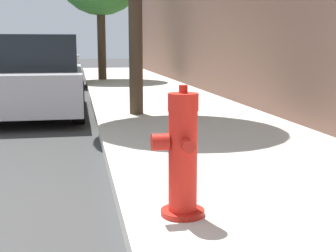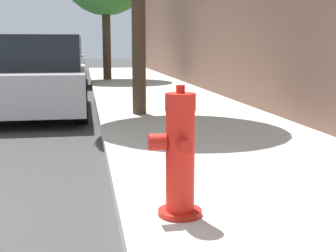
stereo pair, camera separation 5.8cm
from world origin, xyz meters
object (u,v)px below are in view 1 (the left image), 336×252
(parked_car_near, at_px, (28,77))
(parked_car_far, at_px, (54,58))
(parked_car_mid, at_px, (49,62))
(fire_hydrant, at_px, (182,156))

(parked_car_near, bearing_deg, parked_car_far, 90.60)
(parked_car_near, height_order, parked_car_mid, parked_car_mid)
(parked_car_mid, xyz_separation_m, parked_car_far, (-0.12, 5.77, -0.04))
(fire_hydrant, xyz_separation_m, parked_car_near, (-1.48, 5.73, 0.14))
(parked_car_mid, bearing_deg, fire_hydrant, -83.11)
(parked_car_near, relative_size, parked_car_mid, 0.88)
(parked_car_far, bearing_deg, parked_car_mid, -88.80)
(fire_hydrant, relative_size, parked_car_near, 0.22)
(fire_hydrant, height_order, parked_car_far, parked_car_far)
(parked_car_far, bearing_deg, fire_hydrant, -84.91)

